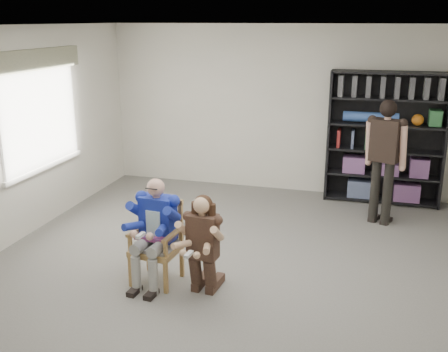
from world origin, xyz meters
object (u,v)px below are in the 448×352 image
(seated_man, at_px, (155,231))
(kneeling_woman, at_px, (202,246))
(standing_man, at_px, (384,164))
(armchair, at_px, (156,243))
(bookshelf, at_px, (385,139))

(seated_man, height_order, kneeling_woman, seated_man)
(standing_man, bearing_deg, kneeling_woman, -102.96)
(armchair, bearing_deg, standing_man, 51.07)
(kneeling_woman, height_order, bookshelf, bookshelf)
(seated_man, distance_m, standing_man, 3.53)
(standing_man, bearing_deg, bookshelf, 110.53)
(kneeling_woman, xyz_separation_m, standing_man, (1.85, 2.66, 0.34))
(armchair, bearing_deg, kneeling_woman, -6.95)
(armchair, height_order, standing_man, standing_man)
(kneeling_woman, distance_m, standing_man, 3.26)
(standing_man, bearing_deg, seated_man, -111.89)
(armchair, bearing_deg, bookshelf, 60.05)
(bookshelf, relative_size, standing_man, 1.17)
(seated_man, height_order, standing_man, standing_man)
(armchair, relative_size, bookshelf, 0.45)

